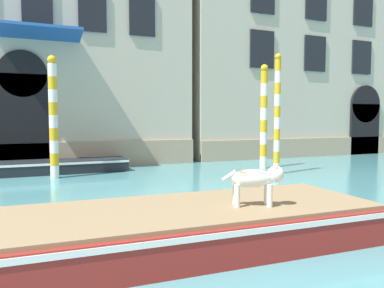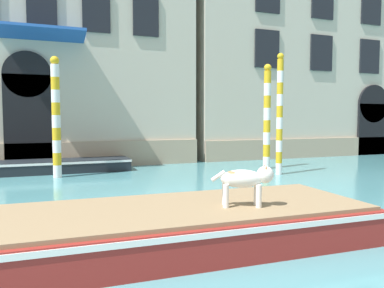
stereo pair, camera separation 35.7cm
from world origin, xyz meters
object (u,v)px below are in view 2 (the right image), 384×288
at_px(mooring_pole_3, 267,116).
at_px(mooring_pole_0, 56,117).
at_px(boat_moored_near_palazzo, 35,167).
at_px(dog_on_deck, 246,179).
at_px(boat_foreground, 149,227).
at_px(mooring_pole_1, 280,114).

bearing_deg(mooring_pole_3, mooring_pole_0, 175.54).
height_order(boat_moored_near_palazzo, mooring_pole_3, mooring_pole_3).
bearing_deg(dog_on_deck, boat_foreground, -173.12).
relative_size(boat_foreground, boat_moored_near_palazzo, 1.07).
bearing_deg(dog_on_deck, mooring_pole_1, 73.49).
bearing_deg(mooring_pole_0, mooring_pole_3, -4.46).
relative_size(boat_foreground, mooring_pole_3, 1.78).
bearing_deg(dog_on_deck, boat_moored_near_palazzo, 131.25).
relative_size(mooring_pole_1, mooring_pole_3, 1.04).
height_order(boat_moored_near_palazzo, mooring_pole_1, mooring_pole_1).
bearing_deg(boat_moored_near_palazzo, boat_foreground, -78.02).
relative_size(mooring_pole_0, mooring_pole_3, 0.99).
height_order(boat_foreground, dog_on_deck, dog_on_deck).
xyz_separation_m(boat_moored_near_palazzo, mooring_pole_0, (0.75, -1.25, 1.78)).
distance_m(dog_on_deck, mooring_pole_1, 7.62).
xyz_separation_m(boat_moored_near_palazzo, mooring_pole_1, (8.00, -3.30, 1.88)).
relative_size(boat_foreground, dog_on_deck, 7.71).
bearing_deg(boat_moored_near_palazzo, dog_on_deck, -70.12).
bearing_deg(mooring_pole_1, boat_foreground, -137.33).
distance_m(mooring_pole_0, mooring_pole_1, 7.54).
bearing_deg(mooring_pole_1, mooring_pole_3, 74.39).
height_order(dog_on_deck, boat_moored_near_palazzo, dog_on_deck).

